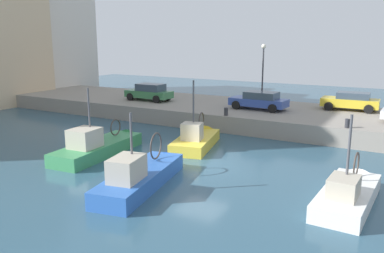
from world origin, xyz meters
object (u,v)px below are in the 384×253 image
parked_car_blue (259,100)px  quay_streetlamp (263,64)px  fishing_boat_yellow (197,144)px  fishing_boat_blue (143,182)px  fishing_boat_white (349,199)px  parked_car_yellow (351,101)px  parked_car_green (149,92)px  mooring_bollard_mid (347,123)px  fishing_boat_green (102,151)px  mooring_bollard_north (226,112)px

parked_car_blue → quay_streetlamp: quay_streetlamp is taller
fishing_boat_yellow → parked_car_blue: size_ratio=1.35×
fishing_boat_blue → parked_car_blue: (14.74, 0.00, 1.75)m
fishing_boat_white → quay_streetlamp: bearing=32.0°
fishing_boat_yellow → parked_car_blue: bearing=-8.5°
parked_car_yellow → parked_car_green: bearing=102.3°
parked_car_yellow → quay_streetlamp: quay_streetlamp is taller
parked_car_yellow → mooring_bollard_mid: bearing=-172.9°
quay_streetlamp → mooring_bollard_mid: bearing=-127.2°
fishing_boat_green → parked_car_green: (11.42, 4.74, 1.79)m
mooring_bollard_north → fishing_boat_blue: bearing=-174.2°
fishing_boat_white → mooring_bollard_north: size_ratio=10.76×
parked_car_yellow → mooring_bollard_north: size_ratio=7.46×
fishing_boat_white → fishing_boat_yellow: (4.56, 9.51, 0.01)m
fishing_boat_blue → mooring_bollard_mid: fishing_boat_blue is taller
fishing_boat_green → fishing_boat_white: fishing_boat_green is taller
fishing_boat_white → mooring_bollard_north: (8.70, 9.51, 1.37)m
fishing_boat_yellow → mooring_bollard_mid: size_ratio=10.66×
parked_car_green → fishing_boat_blue: bearing=-145.5°
fishing_boat_white → mooring_bollard_mid: bearing=9.8°
fishing_boat_yellow → quay_streetlamp: size_ratio=1.21×
parked_car_yellow → fishing_boat_green: bearing=143.2°
fishing_boat_green → fishing_boat_white: 13.44m
parked_car_yellow → mooring_bollard_mid: (-6.50, -0.80, -0.43)m
parked_car_green → parked_car_yellow: size_ratio=1.01×
parked_car_green → mooring_bollard_north: (-3.04, -8.67, -0.46)m
quay_streetlamp → fishing_boat_yellow: bearing=176.7°
fishing_boat_blue → parked_car_blue: fishing_boat_blue is taller
fishing_boat_white → quay_streetlamp: size_ratio=1.23×
fishing_boat_white → parked_car_blue: fishing_boat_white is taller
fishing_boat_white → parked_car_yellow: size_ratio=1.44×
fishing_boat_blue → fishing_boat_yellow: fishing_boat_yellow is taller
fishing_boat_blue → mooring_bollard_mid: 13.24m
fishing_boat_green → fishing_boat_yellow: fishing_boat_yellow is taller
fishing_boat_white → mooring_bollard_mid: size_ratio=10.76×
fishing_boat_blue → fishing_boat_yellow: bearing=9.1°
mooring_bollard_mid → quay_streetlamp: size_ratio=0.11×
mooring_bollard_mid → parked_car_blue: bearing=63.0°
fishing_boat_blue → quay_streetlamp: 17.45m
fishing_boat_blue → parked_car_green: bearing=34.5°
fishing_boat_yellow → parked_car_yellow: (10.64, -7.20, 1.79)m
fishing_boat_yellow → quay_streetlamp: bearing=-3.3°
fishing_boat_white → fishing_boat_yellow: 10.55m
fishing_boat_blue → mooring_bollard_north: bearing=5.8°
fishing_boat_blue → parked_car_green: (14.29, 9.81, 1.79)m
fishing_boat_yellow → parked_car_green: (7.17, 8.67, 1.82)m
fishing_boat_white → parked_car_yellow: bearing=8.6°
fishing_boat_white → parked_car_green: 21.71m
fishing_boat_white → parked_car_yellow: (15.20, 2.31, 1.80)m
parked_car_yellow → quay_streetlamp: bearing=97.3°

